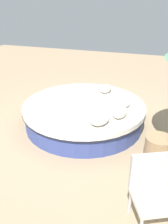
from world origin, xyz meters
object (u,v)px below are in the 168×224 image
Objects in this scene: throw_pillow_1 at (120,111)px; patio_chair at (152,187)px; round_bed at (84,114)px; throw_pillow_2 at (122,102)px; throw_pillow_4 at (105,88)px; throw_pillow_0 at (99,118)px; throw_pillow_3 at (120,94)px; side_table at (158,149)px.

patio_chair reaches higher than throw_pillow_1.
round_bed is 0.93m from throw_pillow_2.
throw_pillow_4 is at bearing 37.56° from throw_pillow_2.
throw_pillow_0 is at bearing 161.51° from throw_pillow_2.
throw_pillow_0 is 1.09× the size of throw_pillow_1.
round_bed is 1.00m from throw_pillow_1.
patio_chair is at bearing -157.71° from throw_pillow_1.
throw_pillow_3 is (0.96, 0.17, -0.02)m from throw_pillow_1.
throw_pillow_0 is 1.07× the size of throw_pillow_3.
throw_pillow_4 reaches higher than side_table.
throw_pillow_3 reaches higher than side_table.
throw_pillow_0 reaches higher than side_table.
throw_pillow_0 is 1.35× the size of throw_pillow_2.
side_table is at bearing -118.25° from patio_chair.
throw_pillow_2 reaches higher than throw_pillow_0.
throw_pillow_2 is 1.38m from side_table.
round_bed is at bearing 162.78° from throw_pillow_4.
throw_pillow_0 reaches higher than round_bed.
round_bed is 1.00m from throw_pillow_3.
throw_pillow_4 is at bearing -92.27° from patio_chair.
throw_pillow_2 is at bearing -97.38° from patio_chair.
round_bed is at bearing 68.97° from throw_pillow_1.
throw_pillow_0 is 0.56× the size of patio_chair.
round_bed is at bearing 131.51° from throw_pillow_3.
round_bed is 6.31× the size of throw_pillow_4.
throw_pillow_1 is at bearing -111.03° from round_bed.
throw_pillow_1 reaches higher than side_table.
round_bed is 5.03× the size of throw_pillow_0.
patio_chair reaches higher than round_bed.
throw_pillow_4 is at bearing 25.90° from throw_pillow_1.
side_table is (-1.01, -0.85, -0.38)m from throw_pillow_2.
throw_pillow_4 is 2.29m from side_table.
throw_pillow_1 reaches higher than throw_pillow_0.
throw_pillow_4 reaches higher than throw_pillow_3.
throw_pillow_1 is 0.52× the size of patio_chair.
throw_pillow_4 is at bearing 57.91° from throw_pillow_3.
patio_chair reaches higher than throw_pillow_2.
round_bed is 1.91m from side_table.
patio_chair reaches higher than throw_pillow_3.
throw_pillow_1 is 0.98× the size of throw_pillow_3.
throw_pillow_0 is at bearing 173.60° from throw_pillow_3.
side_table is at bearing -116.82° from round_bed.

